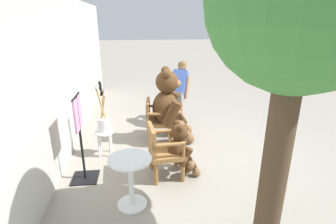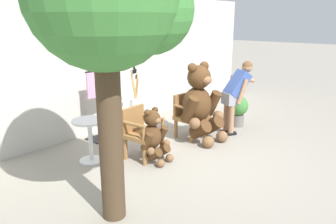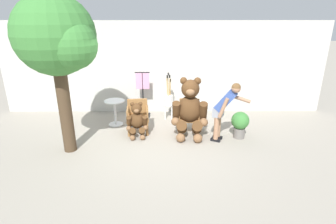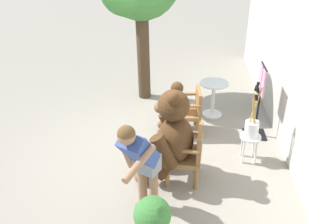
{
  "view_description": "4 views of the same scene",
  "coord_description": "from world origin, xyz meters",
  "px_view_note": "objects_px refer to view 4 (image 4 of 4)",
  "views": [
    {
      "loc": [
        -4.33,
        1.03,
        2.38
      ],
      "look_at": [
        0.23,
        0.51,
        0.76
      ],
      "focal_mm": 28.0,
      "sensor_mm": 36.0,
      "label": 1
    },
    {
      "loc": [
        -4.3,
        -3.08,
        2.27
      ],
      "look_at": [
        -0.1,
        0.59,
        0.69
      ],
      "focal_mm": 35.0,
      "sensor_mm": 36.0,
      "label": 2
    },
    {
      "loc": [
        0.07,
        -5.72,
        2.86
      ],
      "look_at": [
        0.12,
        0.29,
        0.7
      ],
      "focal_mm": 28.0,
      "sensor_mm": 36.0,
      "label": 3
    },
    {
      "loc": [
        4.63,
        0.69,
        3.29
      ],
      "look_at": [
        -0.33,
        0.34,
        0.58
      ],
      "focal_mm": 35.0,
      "sensor_mm": 36.0,
      "label": 4
    }
  ],
  "objects_px": {
    "teddy_bear_small": "(173,110)",
    "clothing_display_stand": "(259,100)",
    "potted_plant": "(152,219)",
    "round_side_table": "(213,95)",
    "wooden_chair_right": "(188,153)",
    "teddy_bear_large": "(170,136)",
    "brush_bucket": "(252,126)",
    "wooden_chair_left": "(189,110)",
    "person_visitor": "(140,159)",
    "white_stool": "(250,141)"
  },
  "relations": [
    {
      "from": "person_visitor",
      "to": "brush_bucket",
      "type": "bearing_deg",
      "value": 129.82
    },
    {
      "from": "wooden_chair_left",
      "to": "person_visitor",
      "type": "bearing_deg",
      "value": -15.15
    },
    {
      "from": "teddy_bear_small",
      "to": "white_stool",
      "type": "relative_size",
      "value": 1.97
    },
    {
      "from": "person_visitor",
      "to": "brush_bucket",
      "type": "relative_size",
      "value": 1.59
    },
    {
      "from": "round_side_table",
      "to": "person_visitor",
      "type": "bearing_deg",
      "value": -20.59
    },
    {
      "from": "teddy_bear_large",
      "to": "potted_plant",
      "type": "height_order",
      "value": "teddy_bear_large"
    },
    {
      "from": "clothing_display_stand",
      "to": "white_stool",
      "type": "bearing_deg",
      "value": -17.05
    },
    {
      "from": "person_visitor",
      "to": "round_side_table",
      "type": "xyz_separation_m",
      "value": [
        -2.81,
        1.05,
        -0.44
      ]
    },
    {
      "from": "teddy_bear_small",
      "to": "clothing_display_stand",
      "type": "xyz_separation_m",
      "value": [
        0.03,
        1.52,
        0.28
      ]
    },
    {
      "from": "person_visitor",
      "to": "potted_plant",
      "type": "distance_m",
      "value": 0.7
    },
    {
      "from": "potted_plant",
      "to": "teddy_bear_small",
      "type": "bearing_deg",
      "value": 177.86
    },
    {
      "from": "white_stool",
      "to": "round_side_table",
      "type": "height_order",
      "value": "round_side_table"
    },
    {
      "from": "teddy_bear_large",
      "to": "wooden_chair_left",
      "type": "bearing_deg",
      "value": 168.88
    },
    {
      "from": "teddy_bear_large",
      "to": "potted_plant",
      "type": "distance_m",
      "value": 1.31
    },
    {
      "from": "wooden_chair_left",
      "to": "wooden_chair_right",
      "type": "xyz_separation_m",
      "value": [
        1.35,
        0.0,
        0.0
      ]
    },
    {
      "from": "teddy_bear_large",
      "to": "person_visitor",
      "type": "distance_m",
      "value": 0.86
    },
    {
      "from": "potted_plant",
      "to": "clothing_display_stand",
      "type": "relative_size",
      "value": 0.5
    },
    {
      "from": "wooden_chair_right",
      "to": "potted_plant",
      "type": "height_order",
      "value": "wooden_chair_right"
    },
    {
      "from": "potted_plant",
      "to": "clothing_display_stand",
      "type": "xyz_separation_m",
      "value": [
        -2.54,
        1.62,
        0.32
      ]
    },
    {
      "from": "teddy_bear_large",
      "to": "teddy_bear_small",
      "type": "height_order",
      "value": "teddy_bear_large"
    },
    {
      "from": "person_visitor",
      "to": "brush_bucket",
      "type": "height_order",
      "value": "person_visitor"
    },
    {
      "from": "person_visitor",
      "to": "white_stool",
      "type": "bearing_deg",
      "value": 129.84
    },
    {
      "from": "wooden_chair_left",
      "to": "teddy_bear_small",
      "type": "bearing_deg",
      "value": -87.9
    },
    {
      "from": "potted_plant",
      "to": "clothing_display_stand",
      "type": "bearing_deg",
      "value": 147.58
    },
    {
      "from": "round_side_table",
      "to": "white_stool",
      "type": "bearing_deg",
      "value": 18.92
    },
    {
      "from": "wooden_chair_right",
      "to": "brush_bucket",
      "type": "xyz_separation_m",
      "value": [
        -0.53,
        0.99,
        0.19
      ]
    },
    {
      "from": "wooden_chair_right",
      "to": "round_side_table",
      "type": "distance_m",
      "value": 2.08
    },
    {
      "from": "white_stool",
      "to": "potted_plant",
      "type": "relative_size",
      "value": 0.68
    },
    {
      "from": "person_visitor",
      "to": "white_stool",
      "type": "height_order",
      "value": "person_visitor"
    },
    {
      "from": "wooden_chair_right",
      "to": "person_visitor",
      "type": "xyz_separation_m",
      "value": [
        0.78,
        -0.58,
        0.43
      ]
    },
    {
      "from": "teddy_bear_small",
      "to": "round_side_table",
      "type": "bearing_deg",
      "value": 131.93
    },
    {
      "from": "teddy_bear_small",
      "to": "clothing_display_stand",
      "type": "height_order",
      "value": "clothing_display_stand"
    },
    {
      "from": "wooden_chair_right",
      "to": "teddy_bear_large",
      "type": "height_order",
      "value": "teddy_bear_large"
    },
    {
      "from": "person_visitor",
      "to": "white_stool",
      "type": "xyz_separation_m",
      "value": [
        -1.31,
        1.57,
        -0.54
      ]
    },
    {
      "from": "wooden_chair_right",
      "to": "teddy_bear_large",
      "type": "distance_m",
      "value": 0.38
    },
    {
      "from": "teddy_bear_small",
      "to": "brush_bucket",
      "type": "relative_size",
      "value": 0.97
    },
    {
      "from": "teddy_bear_small",
      "to": "potted_plant",
      "type": "relative_size",
      "value": 1.34
    },
    {
      "from": "teddy_bear_large",
      "to": "clothing_display_stand",
      "type": "height_order",
      "value": "teddy_bear_large"
    },
    {
      "from": "teddy_bear_large",
      "to": "brush_bucket",
      "type": "xyz_separation_m",
      "value": [
        -0.52,
        1.25,
        -0.09
      ]
    },
    {
      "from": "teddy_bear_small",
      "to": "clothing_display_stand",
      "type": "bearing_deg",
      "value": 88.74
    },
    {
      "from": "teddy_bear_small",
      "to": "white_stool",
      "type": "xyz_separation_m",
      "value": [
        0.81,
        1.28,
        -0.09
      ]
    },
    {
      "from": "teddy_bear_small",
      "to": "white_stool",
      "type": "bearing_deg",
      "value": 57.81
    },
    {
      "from": "white_stool",
      "to": "round_side_table",
      "type": "xyz_separation_m",
      "value": [
        -1.5,
        -0.51,
        0.09
      ]
    },
    {
      "from": "wooden_chair_right",
      "to": "brush_bucket",
      "type": "bearing_deg",
      "value": 118.02
    },
    {
      "from": "wooden_chair_left",
      "to": "white_stool",
      "type": "bearing_deg",
      "value": 50.5
    },
    {
      "from": "person_visitor",
      "to": "white_stool",
      "type": "distance_m",
      "value": 2.11
    },
    {
      "from": "wooden_chair_right",
      "to": "white_stool",
      "type": "bearing_deg",
      "value": 118.08
    },
    {
      "from": "clothing_display_stand",
      "to": "wooden_chair_left",
      "type": "bearing_deg",
      "value": -92.06
    },
    {
      "from": "round_side_table",
      "to": "wooden_chair_right",
      "type": "bearing_deg",
      "value": -13.29
    },
    {
      "from": "wooden_chair_right",
      "to": "brush_bucket",
      "type": "relative_size",
      "value": 0.92
    }
  ]
}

